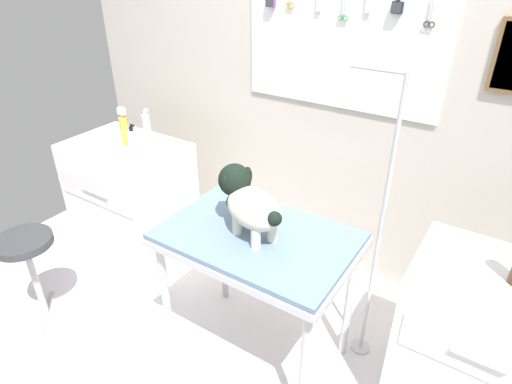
% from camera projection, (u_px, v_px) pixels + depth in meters
% --- Properties ---
extents(rear_wall_panel, '(4.00, 0.11, 2.30)m').
position_uv_depth(rear_wall_panel, '(337.00, 109.00, 2.65)').
color(rear_wall_panel, '#BCB4A7').
rests_on(rear_wall_panel, ground).
extents(grooming_table, '(0.96, 0.64, 0.81)m').
position_uv_depth(grooming_table, '(257.00, 248.00, 2.14)').
color(grooming_table, '#B7B7BC').
rests_on(grooming_table, ground).
extents(grooming_arm, '(0.30, 0.11, 1.60)m').
position_uv_depth(grooming_arm, '(376.00, 243.00, 2.15)').
color(grooming_arm, '#B7B7BC').
rests_on(grooming_arm, ground).
extents(dog, '(0.44, 0.30, 0.32)m').
position_uv_depth(dog, '(248.00, 202.00, 2.03)').
color(dog, beige).
rests_on(dog, grooming_table).
extents(counter_left, '(0.80, 0.58, 0.87)m').
position_uv_depth(counter_left, '(132.00, 200.00, 3.13)').
color(counter_left, silver).
rests_on(counter_left, ground).
extents(cabinet_right, '(0.68, 0.54, 0.86)m').
position_uv_depth(cabinet_right, '(477.00, 348.00, 1.98)').
color(cabinet_right, silver).
rests_on(cabinet_right, ground).
extents(stool, '(0.32, 0.32, 0.59)m').
position_uv_depth(stool, '(27.00, 254.00, 2.50)').
color(stool, '#9E9EA3').
rests_on(stool, ground).
extents(conditioner_bottle, '(0.06, 0.06, 0.26)m').
position_uv_depth(conditioner_bottle, '(124.00, 129.00, 2.86)').
color(conditioner_bottle, gold).
rests_on(conditioner_bottle, counter_left).
extents(detangler_spray, '(0.06, 0.06, 0.19)m').
position_uv_depth(detangler_spray, '(147.00, 124.00, 3.05)').
color(detangler_spray, '#B9A9BE').
rests_on(detangler_spray, counter_left).
extents(shampoo_bottle, '(0.06, 0.06, 0.18)m').
position_uv_depth(shampoo_bottle, '(133.00, 140.00, 2.81)').
color(shampoo_bottle, white).
rests_on(shampoo_bottle, counter_left).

